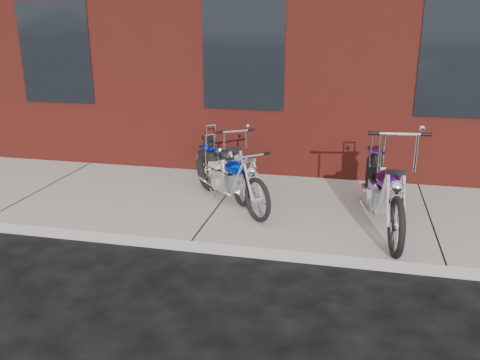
# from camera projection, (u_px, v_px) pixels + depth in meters

# --- Properties ---
(ground) EXTENTS (120.00, 120.00, 0.00)m
(ground) POSITION_uv_depth(u_px,v_px,m) (192.00, 252.00, 6.37)
(ground) COLOR black
(ground) RESTS_ON ground
(sidewalk) EXTENTS (22.00, 3.00, 0.15)m
(sidewalk) POSITION_uv_depth(u_px,v_px,m) (222.00, 205.00, 7.74)
(sidewalk) COLOR #9E9787
(sidewalk) RESTS_ON ground
(chopper_purple) EXTENTS (0.61, 2.52, 1.41)m
(chopper_purple) POSITION_uv_depth(u_px,v_px,m) (383.00, 193.00, 6.68)
(chopper_purple) COLOR black
(chopper_purple) RESTS_ON sidewalk
(chopper_blue) EXTENTS (1.52, 1.65, 0.93)m
(chopper_blue) POSITION_uv_depth(u_px,v_px,m) (229.00, 179.00, 7.49)
(chopper_blue) COLOR black
(chopper_blue) RESTS_ON sidewalk
(chopper_third) EXTENTS (1.27, 1.85, 1.09)m
(chopper_third) POSITION_uv_depth(u_px,v_px,m) (223.00, 166.00, 8.12)
(chopper_third) COLOR black
(chopper_third) RESTS_ON sidewalk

